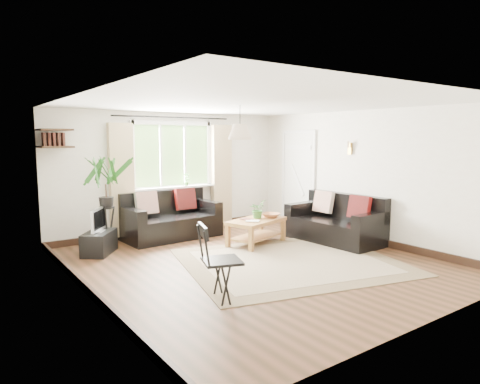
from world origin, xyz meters
TOP-DOWN VIEW (x-y plane):
  - floor at (0.00, 0.00)m, footprint 5.50×5.50m
  - ceiling at (0.00, 0.00)m, footprint 5.50×5.50m
  - wall_back at (0.00, 2.75)m, footprint 5.00×0.02m
  - wall_front at (0.00, -2.75)m, footprint 5.00×0.02m
  - wall_left at (-2.50, 0.00)m, footprint 0.02×5.50m
  - wall_right at (2.50, 0.00)m, footprint 0.02×5.50m
  - rug at (0.45, -0.30)m, footprint 3.75×3.42m
  - window at (0.00, 2.71)m, footprint 2.50×0.16m
  - door at (2.47, 1.70)m, footprint 0.06×0.96m
  - corner_shelf at (-2.25, 2.50)m, footprint 0.50×0.50m
  - pendant_lamp at (0.00, 0.40)m, footprint 0.36×0.36m
  - wall_sconce at (2.43, 0.30)m, footprint 0.12×0.12m
  - sofa_back at (-0.29, 2.24)m, footprint 1.83×0.97m
  - sofa_right at (2.00, 0.23)m, footprint 1.79×0.96m
  - coffee_table at (0.72, 0.91)m, footprint 1.23×0.90m
  - table_plant at (0.81, 0.99)m, footprint 0.39×0.37m
  - bowl at (1.06, 0.91)m, footprint 0.39×0.39m
  - book_a at (0.48, 0.73)m, footprint 0.28×0.29m
  - book_b at (0.48, 0.96)m, footprint 0.20×0.24m
  - tv_stand at (-1.78, 1.90)m, footprint 0.73×0.78m
  - tv at (-1.78, 1.90)m, footprint 0.47×0.53m
  - palm_stand at (-1.57, 2.11)m, footprint 0.69×0.69m
  - folding_chair at (-1.25, -0.98)m, footprint 0.60×0.60m
  - sill_plant at (0.25, 2.63)m, footprint 0.14×0.10m

SIDE VIEW (x-z plane):
  - floor at x=0.00m, z-range 0.00..0.00m
  - rug at x=0.45m, z-range 0.00..0.02m
  - tv_stand at x=-1.78m, z-range 0.00..0.37m
  - coffee_table at x=0.72m, z-range 0.00..0.45m
  - sofa_right at x=2.00m, z-range 0.00..0.82m
  - sofa_back at x=-0.29m, z-range 0.00..0.84m
  - folding_chair at x=-1.25m, z-range 0.00..0.91m
  - book_a at x=0.48m, z-range 0.45..0.47m
  - book_b at x=0.48m, z-range 0.45..0.47m
  - bowl at x=1.06m, z-range 0.45..0.53m
  - tv at x=-1.78m, z-range 0.37..0.78m
  - table_plant at x=0.81m, z-range 0.45..0.78m
  - palm_stand at x=-1.57m, z-range 0.00..1.59m
  - door at x=2.47m, z-range -0.03..2.03m
  - sill_plant at x=0.25m, z-range 0.93..1.20m
  - wall_back at x=0.00m, z-range 0.00..2.40m
  - wall_front at x=0.00m, z-range 0.00..2.40m
  - wall_left at x=-2.50m, z-range 0.00..2.40m
  - wall_right at x=2.50m, z-range 0.00..2.40m
  - window at x=0.00m, z-range 0.47..2.63m
  - wall_sconce at x=2.43m, z-range 1.60..1.88m
  - corner_shelf at x=-2.25m, z-range 1.72..2.06m
  - pendant_lamp at x=0.00m, z-range 1.78..2.32m
  - ceiling at x=0.00m, z-range 2.40..2.40m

